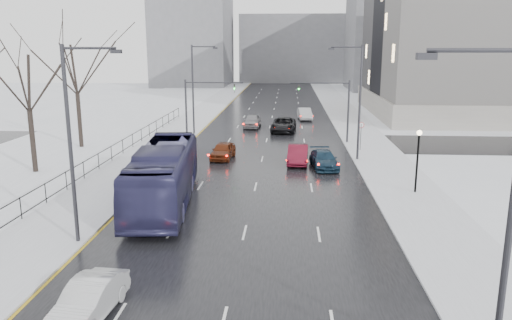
% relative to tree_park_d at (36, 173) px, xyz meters
% --- Properties ---
extents(road, '(16.00, 150.00, 0.04)m').
position_rel_tree_park_d_xyz_m(road, '(17.80, 26.00, 0.02)').
color(road, black).
rests_on(road, ground).
extents(cross_road, '(130.00, 10.00, 0.04)m').
position_rel_tree_park_d_xyz_m(cross_road, '(17.80, 14.00, 0.02)').
color(cross_road, black).
rests_on(cross_road, ground).
extents(sidewalk_left, '(5.00, 150.00, 0.16)m').
position_rel_tree_park_d_xyz_m(sidewalk_left, '(7.30, 26.00, 0.08)').
color(sidewalk_left, silver).
rests_on(sidewalk_left, ground).
extents(sidewalk_right, '(5.00, 150.00, 0.16)m').
position_rel_tree_park_d_xyz_m(sidewalk_right, '(28.30, 26.00, 0.08)').
color(sidewalk_right, silver).
rests_on(sidewalk_right, ground).
extents(park_strip, '(14.00, 150.00, 0.12)m').
position_rel_tree_park_d_xyz_m(park_strip, '(-2.20, 26.00, 0.06)').
color(park_strip, white).
rests_on(park_strip, ground).
extents(tree_park_d, '(8.75, 8.75, 12.50)m').
position_rel_tree_park_d_xyz_m(tree_park_d, '(0.00, 0.00, 0.00)').
color(tree_park_d, black).
rests_on(tree_park_d, ground).
extents(tree_park_e, '(9.45, 9.45, 13.50)m').
position_rel_tree_park_d_xyz_m(tree_park_e, '(-0.40, 10.00, 0.00)').
color(tree_park_e, black).
rests_on(tree_park_e, ground).
extents(iron_fence, '(0.06, 70.00, 1.30)m').
position_rel_tree_park_d_xyz_m(iron_fence, '(4.80, -4.00, 0.91)').
color(iron_fence, black).
rests_on(iron_fence, sidewalk_left).
extents(streetlight_r_near, '(2.95, 0.25, 10.00)m').
position_rel_tree_park_d_xyz_m(streetlight_r_near, '(25.97, -24.00, 5.62)').
color(streetlight_r_near, '#2D2D33').
rests_on(streetlight_r_near, ground).
extents(streetlight_r_mid, '(2.95, 0.25, 10.00)m').
position_rel_tree_park_d_xyz_m(streetlight_r_mid, '(25.97, 6.00, 5.62)').
color(streetlight_r_mid, '#2D2D33').
rests_on(streetlight_r_mid, ground).
extents(streetlight_l_near, '(2.95, 0.25, 10.00)m').
position_rel_tree_park_d_xyz_m(streetlight_l_near, '(9.63, -14.00, 5.62)').
color(streetlight_l_near, '#2D2D33').
rests_on(streetlight_l_near, ground).
extents(streetlight_l_far, '(2.95, 0.25, 10.00)m').
position_rel_tree_park_d_xyz_m(streetlight_l_far, '(9.63, 18.00, 5.62)').
color(streetlight_l_far, '#2D2D33').
rests_on(streetlight_l_far, ground).
extents(lamppost_r_mid, '(0.36, 0.36, 4.28)m').
position_rel_tree_park_d_xyz_m(lamppost_r_mid, '(28.80, -4.00, 2.94)').
color(lamppost_r_mid, black).
rests_on(lamppost_r_mid, sidewalk_right).
extents(mast_signal_right, '(6.10, 0.33, 6.50)m').
position_rel_tree_park_d_xyz_m(mast_signal_right, '(25.13, 14.00, 4.11)').
color(mast_signal_right, '#2D2D33').
rests_on(mast_signal_right, ground).
extents(mast_signal_left, '(6.10, 0.33, 6.50)m').
position_rel_tree_park_d_xyz_m(mast_signal_left, '(10.47, 14.00, 4.11)').
color(mast_signal_left, '#2D2D33').
rests_on(mast_signal_left, ground).
extents(no_uturn_sign, '(0.60, 0.06, 2.70)m').
position_rel_tree_park_d_xyz_m(no_uturn_sign, '(27.00, 10.00, 2.30)').
color(no_uturn_sign, '#2D2D33').
rests_on(no_uturn_sign, sidewalk_right).
extents(bldg_far_right, '(24.00, 20.00, 22.00)m').
position_rel_tree_park_d_xyz_m(bldg_far_right, '(45.80, 81.00, 11.00)').
color(bldg_far_right, slate).
rests_on(bldg_far_right, ground).
extents(bldg_far_left, '(18.00, 22.00, 28.00)m').
position_rel_tree_park_d_xyz_m(bldg_far_left, '(-4.20, 91.00, 14.00)').
color(bldg_far_left, slate).
rests_on(bldg_far_left, ground).
extents(bldg_far_center, '(30.00, 18.00, 18.00)m').
position_rel_tree_park_d_xyz_m(bldg_far_center, '(21.80, 106.00, 9.00)').
color(bldg_far_center, slate).
rests_on(bldg_far_center, ground).
extents(sedan_left_near, '(1.84, 4.40, 1.42)m').
position_rel_tree_park_d_xyz_m(sedan_left_near, '(12.81, -21.01, 0.75)').
color(sedan_left_near, silver).
rests_on(sedan_left_near, road).
extents(bus, '(4.56, 13.78, 3.77)m').
position_rel_tree_park_d_xyz_m(bus, '(12.26, -7.28, 1.92)').
color(bus, '#2C2B53').
rests_on(bus, road).
extents(sedan_center_near, '(2.14, 4.50, 1.48)m').
position_rel_tree_park_d_xyz_m(sedan_center_near, '(14.30, 5.87, 0.78)').
color(sedan_center_near, '#59230F').
rests_on(sedan_center_near, road).
extents(sedan_right_near, '(1.93, 4.87, 1.57)m').
position_rel_tree_park_d_xyz_m(sedan_right_near, '(20.95, 4.48, 0.83)').
color(sedan_right_near, maroon).
rests_on(sedan_right_near, road).
extents(sedan_right_cross, '(3.11, 6.05, 1.64)m').
position_rel_tree_park_d_xyz_m(sedan_right_cross, '(19.53, 20.66, 0.86)').
color(sedan_right_cross, black).
rests_on(sedan_right_cross, road).
extents(sedan_right_far, '(2.49, 5.00, 1.40)m').
position_rel_tree_park_d_xyz_m(sedan_right_far, '(23.07, 3.05, 0.74)').
color(sedan_right_far, '#152C3F').
rests_on(sedan_right_far, road).
extents(sedan_center_far, '(2.15, 4.83, 1.61)m').
position_rel_tree_park_d_xyz_m(sedan_center_far, '(15.65, 23.50, 0.85)').
color(sedan_center_far, gray).
rests_on(sedan_center_far, road).
extents(sedan_right_distant, '(2.11, 4.88, 1.56)m').
position_rel_tree_park_d_xyz_m(sedan_right_distant, '(22.30, 30.68, 0.82)').
color(sedan_right_distant, '#A9A9AE').
rests_on(sedan_right_distant, road).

